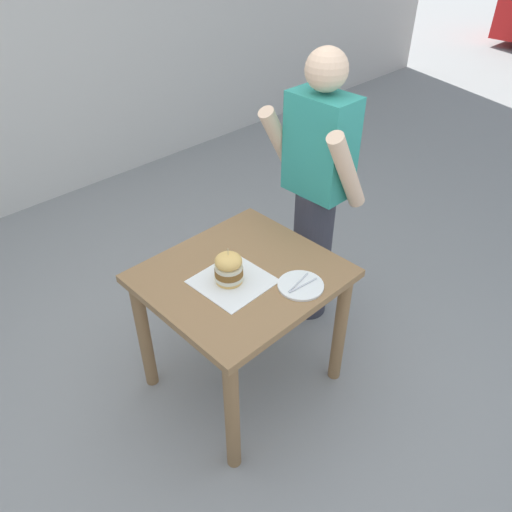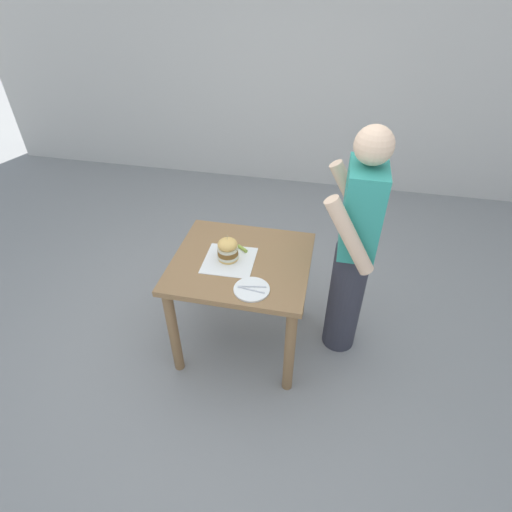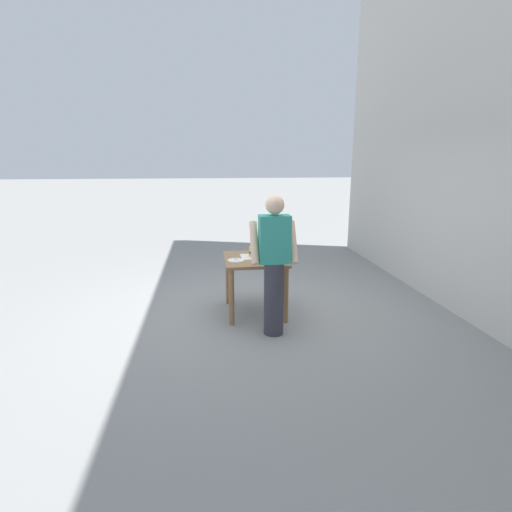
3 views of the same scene
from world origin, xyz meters
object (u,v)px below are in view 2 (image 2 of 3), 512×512
at_px(patio_table, 242,277).
at_px(diner_across_table, 354,249).
at_px(pickle_spear, 243,249).
at_px(sandwich, 228,249).
at_px(side_plate_with_forks, 252,289).

bearing_deg(patio_table, diner_across_table, 101.00).
relative_size(patio_table, pickle_spear, 11.09).
relative_size(patio_table, sandwich, 4.74).
relative_size(side_plate_with_forks, diner_across_table, 0.13).
distance_m(sandwich, pickle_spear, 0.15).
xyz_separation_m(patio_table, side_plate_with_forks, (0.27, 0.13, 0.15)).
bearing_deg(diner_across_table, patio_table, -79.00).
height_order(pickle_spear, side_plate_with_forks, pickle_spear).
bearing_deg(diner_across_table, side_plate_with_forks, -54.95).
bearing_deg(patio_table, pickle_spear, -171.40).
height_order(patio_table, pickle_spear, pickle_spear).
height_order(sandwich, diner_across_table, diner_across_table).
distance_m(patio_table, pickle_spear, 0.20).
xyz_separation_m(patio_table, pickle_spear, (-0.10, -0.02, 0.16)).
height_order(patio_table, diner_across_table, diner_across_table).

